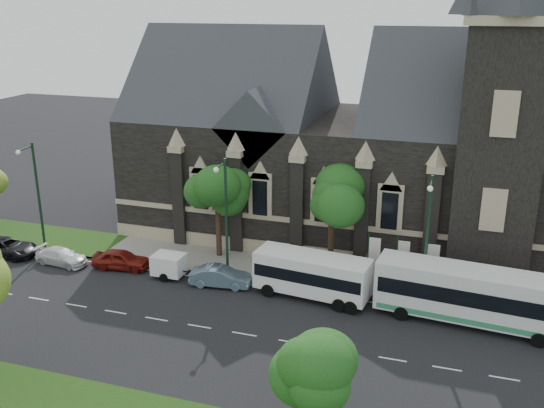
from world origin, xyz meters
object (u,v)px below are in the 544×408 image
at_px(street_lamp_far, 36,192).
at_px(car_far_black, 7,247).
at_px(banner_flag_center, 401,259).
at_px(tour_coach, 478,296).
at_px(tree_walk_right, 336,197).
at_px(street_lamp_mid, 225,212).
at_px(street_lamp_near, 427,234).
at_px(shuttle_bus, 313,273).
at_px(tree_park_east, 304,372).
at_px(banner_flag_right, 430,262).
at_px(car_far_white, 61,257).
at_px(banner_flag_left, 372,255).
at_px(car_far_red, 121,259).
at_px(tree_walk_left, 221,187).
at_px(sedan, 220,277).
at_px(box_trailer, 169,264).

height_order(street_lamp_far, car_far_black, street_lamp_far).
distance_m(banner_flag_center, tour_coach, 6.17).
xyz_separation_m(tree_walk_right, street_lamp_mid, (-7.21, -3.62, -0.71)).
bearing_deg(street_lamp_near, shuttle_bus, -172.09).
height_order(tree_walk_right, shuttle_bus, tree_walk_right).
height_order(tree_park_east, banner_flag_right, tree_park_east).
xyz_separation_m(shuttle_bus, car_far_white, (-19.78, -0.63, -1.13)).
bearing_deg(shuttle_bus, banner_flag_left, 46.04).
bearing_deg(shuttle_bus, street_lamp_mid, 178.17).
xyz_separation_m(street_lamp_far, car_far_red, (7.76, -0.93, -4.37)).
xyz_separation_m(tree_park_east, street_lamp_mid, (-10.18, 16.42, 0.49)).
distance_m(tree_walk_right, tree_walk_left, 9.01).
bearing_deg(sedan, tree_walk_left, 13.08).
xyz_separation_m(tree_walk_right, banner_flag_right, (7.08, -1.71, -3.43)).
distance_m(tree_park_east, car_far_black, 32.32).
bearing_deg(street_lamp_far, tour_coach, -2.58).
bearing_deg(box_trailer, sedan, -1.69).
bearing_deg(car_far_white, tree_walk_right, -70.65).
bearing_deg(tour_coach, shuttle_bus, -177.25).
relative_size(tree_walk_right, street_lamp_near, 0.87).
distance_m(street_lamp_near, shuttle_bus, 8.07).
distance_m(banner_flag_right, shuttle_bus, 8.13).
height_order(car_far_red, car_far_black, car_far_red).
distance_m(banner_flag_right, box_trailer, 18.67).
relative_size(street_lamp_mid, car_far_red, 2.06).
distance_m(banner_flag_center, shuttle_bus, 6.31).
bearing_deg(shuttle_bus, street_lamp_near, 14.62).
xyz_separation_m(sedan, car_far_white, (-13.14, -0.26, -0.10)).
relative_size(tree_walk_left, car_far_black, 1.50).
xyz_separation_m(street_lamp_near, sedan, (-13.92, -1.38, -4.39)).
distance_m(street_lamp_near, car_far_white, 27.48).
relative_size(tree_walk_right, car_far_red, 1.79).
xyz_separation_m(street_lamp_mid, car_far_black, (-18.24, -1.52, -4.41)).
xyz_separation_m(street_lamp_near, street_lamp_far, (-30.00, 0.00, 0.00)).
relative_size(street_lamp_near, banner_flag_right, 2.25).
distance_m(tree_park_east, shuttle_bus, 16.05).
relative_size(tree_walk_left, banner_flag_center, 1.91).
bearing_deg(street_lamp_mid, car_far_red, -173.55).
xyz_separation_m(tour_coach, car_far_black, (-35.65, -0.01, -1.28)).
height_order(street_lamp_far, tour_coach, street_lamp_far).
xyz_separation_m(street_lamp_far, car_far_black, (-2.24, -1.52, -4.41)).
relative_size(tree_park_east, shuttle_bus, 0.77).
height_order(street_lamp_mid, car_far_black, street_lamp_mid).
distance_m(street_lamp_near, banner_flag_left, 4.99).
bearing_deg(street_lamp_far, tree_park_east, -32.10).
xyz_separation_m(banner_flag_center, box_trailer, (-16.36, -3.08, -1.38)).
xyz_separation_m(street_lamp_mid, shuttle_bus, (6.73, -1.01, -3.36)).
xyz_separation_m(shuttle_bus, car_far_black, (-24.96, -0.51, -1.05)).
bearing_deg(car_far_white, street_lamp_near, -81.72).
bearing_deg(car_far_black, tree_park_east, -117.89).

